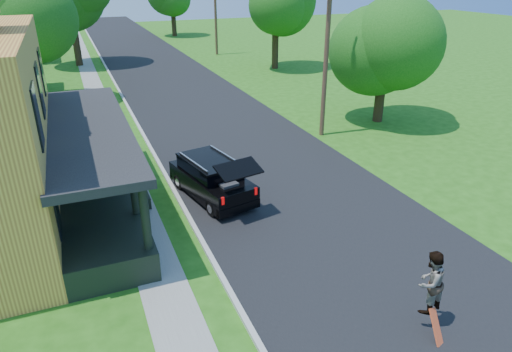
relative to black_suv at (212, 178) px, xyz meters
name	(u,v)px	position (x,y,z in m)	size (l,w,h in m)	color
ground	(356,257)	(2.80, -5.37, -0.76)	(140.00, 140.00, 0.00)	#235C12
street	(188,97)	(2.80, 14.63, -0.76)	(8.00, 120.00, 0.02)	black
curb	(126,103)	(-1.25, 14.63, -0.76)	(0.15, 120.00, 0.12)	#AFAFAA
sidewalk	(100,106)	(-2.80, 14.63, -0.76)	(1.30, 120.00, 0.03)	gray
front_walk	(16,223)	(-6.70, 0.63, -0.76)	(6.50, 1.20, 0.03)	gray
black_suv	(212,178)	(0.00, 0.00, 0.00)	(2.41, 4.48, 1.98)	black
skateboarder	(430,282)	(2.67, -8.37, 0.48)	(0.90, 0.77, 1.59)	black
skateboard	(436,328)	(2.62, -8.83, -0.47)	(0.32, 0.60, 0.73)	#AE330E
tree_left_mid	(21,13)	(-6.40, 17.32, 4.65)	(5.94, 5.84, 8.59)	black
tree_right_near	(386,38)	(11.34, 5.52, 3.76)	(6.40, 6.10, 7.12)	black
tree_right_mid	(275,0)	(12.19, 21.39, 4.76)	(6.96, 6.72, 8.47)	black
utility_pole_near	(326,55)	(7.30, 4.63, 3.26)	(1.43, 0.27, 7.79)	#472E21
utility_pole_far	(216,12)	(9.75, 29.93, 3.24)	(1.53, 0.49, 7.73)	#472E21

